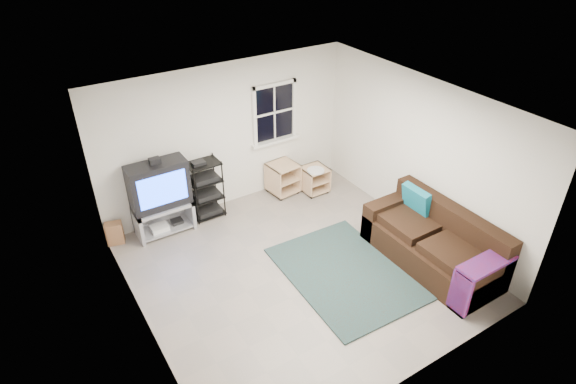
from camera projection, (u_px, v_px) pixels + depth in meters
room at (275, 116)px, 8.61m from camera, size 4.60×4.62×4.60m
tv_unit at (160, 192)px, 7.78m from camera, size 0.95×0.47×1.39m
av_rack at (206, 192)px, 8.32m from camera, size 0.54×0.40×1.09m
side_table_left at (282, 177)px, 9.08m from camera, size 0.56×0.56×0.60m
side_table_right at (314, 178)px, 9.11m from camera, size 0.46×0.49×0.53m
sofa at (434, 244)px, 7.30m from camera, size 0.97×2.18×1.00m
shag_rug at (345, 273)px, 7.24m from camera, size 1.68×2.26×0.03m
paper_bag at (115, 233)px, 7.79m from camera, size 0.30×0.24×0.38m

